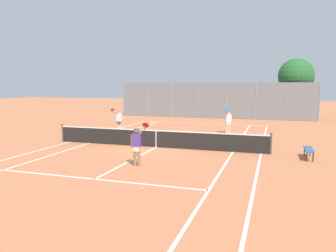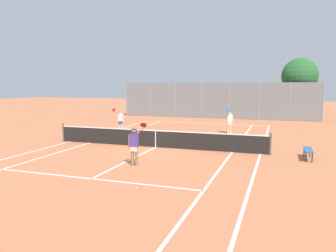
{
  "view_description": "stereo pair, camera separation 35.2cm",
  "coord_description": "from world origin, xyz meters",
  "px_view_note": "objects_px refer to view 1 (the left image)",
  "views": [
    {
      "loc": [
        6.03,
        -16.44,
        3.35
      ],
      "look_at": [
        0.19,
        1.5,
        1.0
      ],
      "focal_mm": 35.0,
      "sensor_mm": 36.0,
      "label": 1
    },
    {
      "loc": [
        6.36,
        -16.33,
        3.35
      ],
      "look_at": [
        0.19,
        1.5,
        1.0
      ],
      "focal_mm": 35.0,
      "sensor_mm": 36.0,
      "label": 2
    }
  ],
  "objects_px": {
    "loose_tennis_ball_0": "(131,137)",
    "courtside_bench": "(309,150)",
    "tennis_net": "(156,138)",
    "player_near_side": "(137,144)",
    "player_far_right": "(228,120)",
    "loose_tennis_ball_1": "(108,152)",
    "tree_behind_left": "(297,77)",
    "player_far_left": "(119,120)",
    "loose_tennis_ball_2": "(141,189)"
  },
  "relations": [
    {
      "from": "loose_tennis_ball_0",
      "to": "courtside_bench",
      "type": "xyz_separation_m",
      "value": [
        10.38,
        -3.2,
        0.38
      ]
    },
    {
      "from": "tennis_net",
      "to": "loose_tennis_ball_0",
      "type": "xyz_separation_m",
      "value": [
        -2.77,
        2.77,
        -0.48
      ]
    },
    {
      "from": "player_near_side",
      "to": "player_far_right",
      "type": "height_order",
      "value": "same"
    },
    {
      "from": "tennis_net",
      "to": "courtside_bench",
      "type": "xyz_separation_m",
      "value": [
        7.61,
        -0.44,
        -0.1
      ]
    },
    {
      "from": "loose_tennis_ball_0",
      "to": "courtside_bench",
      "type": "height_order",
      "value": "courtside_bench"
    },
    {
      "from": "tennis_net",
      "to": "player_far_right",
      "type": "distance_m",
      "value": 7.11
    },
    {
      "from": "loose_tennis_ball_0",
      "to": "loose_tennis_ball_1",
      "type": "relative_size",
      "value": 1.0
    },
    {
      "from": "tennis_net",
      "to": "courtside_bench",
      "type": "height_order",
      "value": "tennis_net"
    },
    {
      "from": "player_near_side",
      "to": "tree_behind_left",
      "type": "relative_size",
      "value": 0.29
    },
    {
      "from": "player_far_left",
      "to": "courtside_bench",
      "type": "relative_size",
      "value": 1.18
    },
    {
      "from": "player_far_left",
      "to": "loose_tennis_ball_2",
      "type": "bearing_deg",
      "value": -60.52
    },
    {
      "from": "player_far_left",
      "to": "courtside_bench",
      "type": "distance_m",
      "value": 12.94
    },
    {
      "from": "player_near_side",
      "to": "tree_behind_left",
      "type": "distance_m",
      "value": 24.53
    },
    {
      "from": "player_far_right",
      "to": "loose_tennis_ball_2",
      "type": "xyz_separation_m",
      "value": [
        -0.97,
        -13.42,
        -0.89
      ]
    },
    {
      "from": "player_far_left",
      "to": "tree_behind_left",
      "type": "height_order",
      "value": "tree_behind_left"
    },
    {
      "from": "player_far_right",
      "to": "loose_tennis_ball_0",
      "type": "distance_m",
      "value": 6.9
    },
    {
      "from": "player_far_right",
      "to": "loose_tennis_ball_2",
      "type": "distance_m",
      "value": 13.48
    },
    {
      "from": "player_far_left",
      "to": "loose_tennis_ball_1",
      "type": "bearing_deg",
      "value": -68.39
    },
    {
      "from": "tennis_net",
      "to": "player_far_right",
      "type": "relative_size",
      "value": 6.76
    },
    {
      "from": "player_near_side",
      "to": "courtside_bench",
      "type": "relative_size",
      "value": 1.18
    },
    {
      "from": "courtside_bench",
      "to": "player_far_left",
      "type": "bearing_deg",
      "value": 158.1
    },
    {
      "from": "tennis_net",
      "to": "courtside_bench",
      "type": "relative_size",
      "value": 8.0
    },
    {
      "from": "tennis_net",
      "to": "player_far_left",
      "type": "bearing_deg",
      "value": 135.0
    },
    {
      "from": "loose_tennis_ball_0",
      "to": "loose_tennis_ball_1",
      "type": "xyz_separation_m",
      "value": [
        0.92,
        -4.78,
        0.0
      ]
    },
    {
      "from": "player_far_right",
      "to": "loose_tennis_ball_2",
      "type": "height_order",
      "value": "player_far_right"
    },
    {
      "from": "player_near_side",
      "to": "loose_tennis_ball_0",
      "type": "bearing_deg",
      "value": 116.48
    },
    {
      "from": "tennis_net",
      "to": "player_far_right",
      "type": "bearing_deg",
      "value": 64.95
    },
    {
      "from": "player_far_left",
      "to": "loose_tennis_ball_1",
      "type": "xyz_separation_m",
      "value": [
        2.54,
        -6.41,
        -0.89
      ]
    },
    {
      "from": "tennis_net",
      "to": "tree_behind_left",
      "type": "relative_size",
      "value": 1.99
    },
    {
      "from": "tennis_net",
      "to": "player_near_side",
      "type": "xyz_separation_m",
      "value": [
        0.65,
        -4.1,
        0.42
      ]
    },
    {
      "from": "player_far_right",
      "to": "tree_behind_left",
      "type": "xyz_separation_m",
      "value": [
        5.06,
        12.62,
        3.28
      ]
    },
    {
      "from": "player_far_left",
      "to": "loose_tennis_ball_2",
      "type": "height_order",
      "value": "player_far_left"
    },
    {
      "from": "tennis_net",
      "to": "loose_tennis_ball_2",
      "type": "xyz_separation_m",
      "value": [
        2.04,
        -6.98,
        -0.48
      ]
    },
    {
      "from": "tennis_net",
      "to": "loose_tennis_ball_0",
      "type": "height_order",
      "value": "tennis_net"
    },
    {
      "from": "tennis_net",
      "to": "loose_tennis_ball_1",
      "type": "distance_m",
      "value": 2.78
    },
    {
      "from": "player_far_left",
      "to": "player_far_right",
      "type": "relative_size",
      "value": 1.0
    },
    {
      "from": "loose_tennis_ball_1",
      "to": "tree_behind_left",
      "type": "xyz_separation_m",
      "value": [
        9.91,
        21.07,
        4.18
      ]
    },
    {
      "from": "player_far_right",
      "to": "loose_tennis_ball_0",
      "type": "xyz_separation_m",
      "value": [
        -5.78,
        -3.67,
        -0.89
      ]
    },
    {
      "from": "loose_tennis_ball_1",
      "to": "courtside_bench",
      "type": "height_order",
      "value": "courtside_bench"
    },
    {
      "from": "tennis_net",
      "to": "courtside_bench",
      "type": "bearing_deg",
      "value": -3.28
    },
    {
      "from": "loose_tennis_ball_2",
      "to": "courtside_bench",
      "type": "distance_m",
      "value": 8.61
    },
    {
      "from": "tennis_net",
      "to": "player_far_left",
      "type": "distance_m",
      "value": 6.22
    },
    {
      "from": "loose_tennis_ball_2",
      "to": "tree_behind_left",
      "type": "height_order",
      "value": "tree_behind_left"
    },
    {
      "from": "player_far_right",
      "to": "loose_tennis_ball_2",
      "type": "bearing_deg",
      "value": -94.12
    },
    {
      "from": "player_far_left",
      "to": "loose_tennis_ball_0",
      "type": "distance_m",
      "value": 2.46
    },
    {
      "from": "player_near_side",
      "to": "tree_behind_left",
      "type": "bearing_deg",
      "value": 72.24
    },
    {
      "from": "player_near_side",
      "to": "player_far_right",
      "type": "distance_m",
      "value": 10.79
    },
    {
      "from": "tennis_net",
      "to": "loose_tennis_ball_1",
      "type": "relative_size",
      "value": 181.82
    },
    {
      "from": "loose_tennis_ball_1",
      "to": "loose_tennis_ball_2",
      "type": "xyz_separation_m",
      "value": [
        3.89,
        -4.97,
        0.0
      ]
    },
    {
      "from": "tennis_net",
      "to": "loose_tennis_ball_1",
      "type": "bearing_deg",
      "value": -132.53
    }
  ]
}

